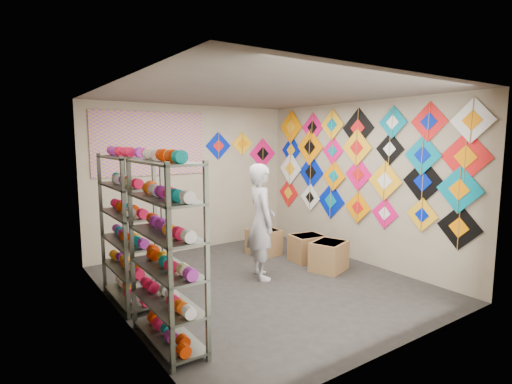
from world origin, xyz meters
TOP-DOWN VIEW (x-y plane):
  - ground at (0.00, 0.00)m, footprint 4.50×4.50m
  - room_walls at (0.00, 0.00)m, footprint 4.50×4.50m
  - shelf_rack_front at (-1.78, -0.85)m, footprint 0.40×1.10m
  - shelf_rack_back at (-1.78, 0.45)m, footprint 0.40×1.10m
  - string_spools at (-1.78, -0.20)m, footprint 0.12×2.36m
  - kite_wall_display at (1.98, 0.02)m, footprint 0.05×4.31m
  - back_wall_kites at (1.15, 2.24)m, footprint 1.65×0.02m
  - poster at (-0.80, 2.23)m, footprint 2.00×0.01m
  - shopkeeper at (0.14, 0.22)m, footprint 0.87×0.78m
  - carton_a at (1.22, -0.13)m, footprint 0.68×0.62m
  - carton_b at (1.28, 0.45)m, footprint 0.60×0.51m
  - carton_c at (0.88, 1.19)m, footprint 0.51×0.56m

SIDE VIEW (x-z plane):
  - ground at x=0.00m, z-range 0.00..0.00m
  - carton_b at x=1.28m, z-range 0.00..0.45m
  - carton_c at x=0.88m, z-range 0.00..0.46m
  - carton_a at x=1.22m, z-range 0.00..0.46m
  - shopkeeper at x=0.14m, z-range 0.00..1.73m
  - shelf_rack_front at x=-1.78m, z-range 0.00..1.90m
  - shelf_rack_back at x=-1.78m, z-range 0.00..1.90m
  - string_spools at x=-1.78m, z-range 0.99..1.11m
  - room_walls at x=0.00m, z-range -0.61..3.89m
  - kite_wall_display at x=1.98m, z-range 0.62..2.70m
  - back_wall_kites at x=1.15m, z-range 1.49..2.27m
  - poster at x=-0.80m, z-range 1.45..2.55m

